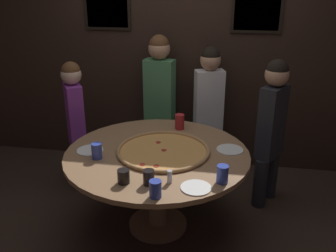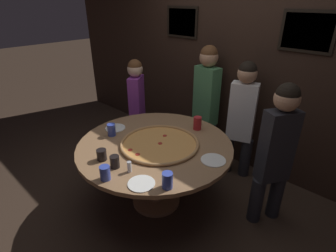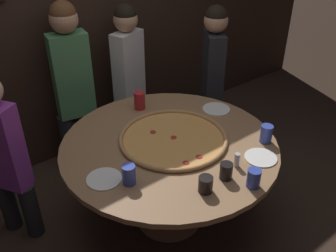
# 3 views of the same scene
# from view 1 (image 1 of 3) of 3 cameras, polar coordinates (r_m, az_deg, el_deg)

# --- Properties ---
(ground_plane) EXTENTS (24.00, 24.00, 0.00)m
(ground_plane) POSITION_cam_1_polar(r_m,az_deg,el_deg) (3.52, -1.54, -14.91)
(ground_plane) COLOR #38281E
(back_wall) EXTENTS (6.40, 0.08, 2.60)m
(back_wall) POSITION_cam_1_polar(r_m,az_deg,el_deg) (4.25, 1.82, 10.99)
(back_wall) COLOR black
(back_wall) RESTS_ON ground_plane
(dining_table) EXTENTS (1.54, 1.54, 0.74)m
(dining_table) POSITION_cam_1_polar(r_m,az_deg,el_deg) (3.19, -1.65, -6.17)
(dining_table) COLOR #936B47
(dining_table) RESTS_ON ground_plane
(giant_pizza) EXTENTS (0.78, 0.78, 0.03)m
(giant_pizza) POSITION_cam_1_polar(r_m,az_deg,el_deg) (3.13, -0.73, -3.72)
(giant_pizza) COLOR #E0994C
(giant_pizza) RESTS_ON dining_table
(drink_cup_near_left) EXTENTS (0.09, 0.09, 0.10)m
(drink_cup_near_left) POSITION_cam_1_polar(r_m,az_deg,el_deg) (2.68, -6.79, -7.63)
(drink_cup_near_left) COLOR black
(drink_cup_near_left) RESTS_ON dining_table
(drink_cup_beside_pizza) EXTENTS (0.08, 0.08, 0.13)m
(drink_cup_beside_pizza) POSITION_cam_1_polar(r_m,az_deg,el_deg) (3.06, -10.81, -3.75)
(drink_cup_beside_pizza) COLOR #384CB7
(drink_cup_beside_pizza) RESTS_ON dining_table
(drink_cup_centre_back) EXTENTS (0.08, 0.08, 0.12)m
(drink_cup_centre_back) POSITION_cam_1_polar(r_m,az_deg,el_deg) (2.50, -1.93, -9.56)
(drink_cup_centre_back) COLOR #384CB7
(drink_cup_centre_back) RESTS_ON dining_table
(drink_cup_front_edge) EXTENTS (0.09, 0.09, 0.15)m
(drink_cup_front_edge) POSITION_cam_1_polar(r_m,az_deg,el_deg) (3.57, 1.78, 0.65)
(drink_cup_front_edge) COLOR #B22328
(drink_cup_front_edge) RESTS_ON dining_table
(drink_cup_far_left) EXTENTS (0.08, 0.08, 0.13)m
(drink_cup_far_left) POSITION_cam_1_polar(r_m,az_deg,el_deg) (2.69, 8.30, -7.27)
(drink_cup_far_left) COLOR #384CB7
(drink_cup_far_left) RESTS_ON dining_table
(drink_cup_near_right) EXTENTS (0.08, 0.08, 0.11)m
(drink_cup_near_right) POSITION_cam_1_polar(r_m,az_deg,el_deg) (2.65, -2.95, -7.81)
(drink_cup_near_right) COLOR black
(drink_cup_near_right) RESTS_ON dining_table
(white_plate_near_front) EXTENTS (0.22, 0.22, 0.01)m
(white_plate_near_front) POSITION_cam_1_polar(r_m,az_deg,el_deg) (2.63, 4.28, -9.34)
(white_plate_near_front) COLOR white
(white_plate_near_front) RESTS_ON dining_table
(white_plate_right_side) EXTENTS (0.22, 0.22, 0.01)m
(white_plate_right_side) POSITION_cam_1_polar(r_m,az_deg,el_deg) (3.21, 9.40, -3.56)
(white_plate_right_side) COLOR white
(white_plate_right_side) RESTS_ON dining_table
(white_plate_far_back) EXTENTS (0.22, 0.22, 0.01)m
(white_plate_far_back) POSITION_cam_1_polar(r_m,az_deg,el_deg) (3.22, -11.80, -3.64)
(white_plate_far_back) COLOR white
(white_plate_far_back) RESTS_ON dining_table
(condiment_shaker) EXTENTS (0.04, 0.04, 0.10)m
(condiment_shaker) POSITION_cam_1_polar(r_m,az_deg,el_deg) (2.67, 0.25, -7.73)
(condiment_shaker) COLOR silver
(condiment_shaker) RESTS_ON dining_table
(diner_side_right) EXTENTS (0.38, 0.25, 1.44)m
(diner_side_right) POSITION_cam_1_polar(r_m,az_deg,el_deg) (4.06, 6.20, 3.23)
(diner_side_right) COLOR #232328
(diner_side_right) RESTS_ON ground_plane
(diner_far_right) EXTENTS (0.40, 0.23, 1.54)m
(diner_far_right) POSITION_cam_1_polar(r_m,az_deg,el_deg) (4.14, -1.29, 4.58)
(diner_far_right) COLOR #232328
(diner_far_right) RESTS_ON ground_plane
(diner_far_left) EXTENTS (0.30, 0.37, 1.43)m
(diner_far_left) POSITION_cam_1_polar(r_m,az_deg,el_deg) (3.62, 15.48, 0.10)
(diner_far_left) COLOR #232328
(diner_far_left) RESTS_ON ground_plane
(diner_centre_back) EXTENTS (0.28, 0.35, 1.34)m
(diner_centre_back) POSITION_cam_1_polar(r_m,az_deg,el_deg) (3.93, -13.94, 1.18)
(diner_centre_back) COLOR #232328
(diner_centre_back) RESTS_ON ground_plane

